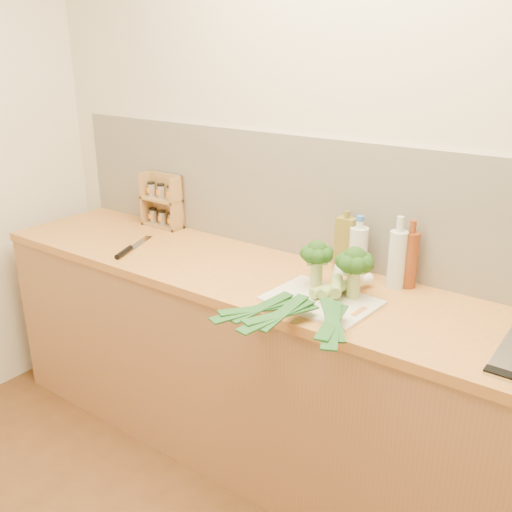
# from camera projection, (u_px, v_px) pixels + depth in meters

# --- Properties ---
(room_shell) EXTENTS (3.50, 3.50, 3.50)m
(room_shell) POSITION_uv_depth(u_px,v_px,m) (349.00, 206.00, 2.39)
(room_shell) COLOR beige
(room_shell) RESTS_ON ground
(counter) EXTENTS (3.20, 0.62, 0.90)m
(counter) POSITION_uv_depth(u_px,v_px,m) (308.00, 384.00, 2.42)
(counter) COLOR #A26C43
(counter) RESTS_ON ground
(chopping_board) EXTENTS (0.41, 0.32, 0.01)m
(chopping_board) POSITION_uv_depth(u_px,v_px,m) (321.00, 301.00, 2.13)
(chopping_board) COLOR beige
(chopping_board) RESTS_ON counter
(broccoli_left) EXTENTS (0.13, 0.13, 0.19)m
(broccoli_left) POSITION_uv_depth(u_px,v_px,m) (317.00, 255.00, 2.20)
(broccoli_left) COLOR #A2B469
(broccoli_left) RESTS_ON chopping_board
(broccoli_right) EXTENTS (0.14, 0.14, 0.20)m
(broccoli_right) POSITION_uv_depth(u_px,v_px,m) (355.00, 263.00, 2.10)
(broccoli_right) COLOR #A2B469
(broccoli_right) RESTS_ON chopping_board
(leek_front) EXTENTS (0.31, 0.68, 0.04)m
(leek_front) POSITION_uv_depth(u_px,v_px,m) (315.00, 293.00, 2.12)
(leek_front) COLOR white
(leek_front) RESTS_ON chopping_board
(leek_mid) EXTENTS (0.17, 0.64, 0.04)m
(leek_mid) POSITION_uv_depth(u_px,v_px,m) (319.00, 296.00, 2.05)
(leek_mid) COLOR white
(leek_mid) RESTS_ON chopping_board
(leek_back) EXTENTS (0.33, 0.62, 0.04)m
(leek_back) POSITION_uv_depth(u_px,v_px,m) (335.00, 294.00, 2.03)
(leek_back) COLOR white
(leek_back) RESTS_ON chopping_board
(chefs_knife) EXTENTS (0.15, 0.33, 0.02)m
(chefs_knife) POSITION_uv_depth(u_px,v_px,m) (128.00, 250.00, 2.64)
(chefs_knife) COLOR silver
(chefs_knife) RESTS_ON counter
(spice_rack) EXTENTS (0.23, 0.09, 0.28)m
(spice_rack) POSITION_uv_depth(u_px,v_px,m) (163.00, 204.00, 2.97)
(spice_rack) COLOR #A68147
(spice_rack) RESTS_ON counter
(oil_tin) EXTENTS (0.08, 0.05, 0.27)m
(oil_tin) POSITION_uv_depth(u_px,v_px,m) (345.00, 245.00, 2.37)
(oil_tin) COLOR olive
(oil_tin) RESTS_ON counter
(glass_bottle) EXTENTS (0.07, 0.07, 0.29)m
(glass_bottle) POSITION_uv_depth(u_px,v_px,m) (397.00, 258.00, 2.22)
(glass_bottle) COLOR silver
(glass_bottle) RESTS_ON counter
(amber_bottle) EXTENTS (0.06, 0.06, 0.28)m
(amber_bottle) POSITION_uv_depth(u_px,v_px,m) (410.00, 259.00, 2.23)
(amber_bottle) COLOR brown
(amber_bottle) RESTS_ON counter
(water_bottle) EXTENTS (0.08, 0.08, 0.24)m
(water_bottle) POSITION_uv_depth(u_px,v_px,m) (358.00, 254.00, 2.33)
(water_bottle) COLOR silver
(water_bottle) RESTS_ON counter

